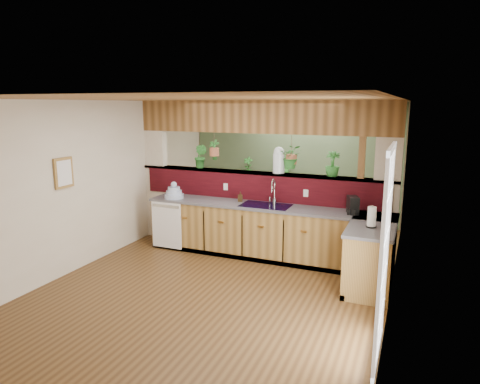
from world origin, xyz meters
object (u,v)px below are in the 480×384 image
at_px(shelving_console, 268,198).
at_px(faucet, 274,190).
at_px(glass_jar, 279,160).
at_px(dish_stack, 174,193).
at_px(paper_towel, 372,217).
at_px(soap_dispenser, 240,197).
at_px(coffee_maker, 353,206).

bearing_deg(shelving_console, faucet, -44.92).
relative_size(glass_jar, shelving_console, 0.30).
relative_size(dish_stack, shelving_console, 0.23).
bearing_deg(paper_towel, soap_dispenser, 161.21).
xyz_separation_m(faucet, coffee_maker, (1.32, -0.17, -0.11)).
bearing_deg(dish_stack, soap_dispenser, 9.87).
xyz_separation_m(dish_stack, paper_towel, (3.42, -0.56, 0.05)).
bearing_deg(dish_stack, glass_jar, 15.07).
bearing_deg(paper_towel, shelving_console, 130.08).
bearing_deg(glass_jar, coffee_maker, -16.46).
relative_size(paper_towel, glass_jar, 0.68).
bearing_deg(paper_towel, faucet, 153.77).
xyz_separation_m(dish_stack, glass_jar, (1.78, 0.48, 0.62)).
height_order(soap_dispenser, paper_towel, paper_towel).
height_order(dish_stack, glass_jar, glass_jar).
xyz_separation_m(faucet, shelving_console, (-0.81, 2.12, -0.63)).
xyz_separation_m(soap_dispenser, paper_towel, (2.24, -0.76, 0.05)).
xyz_separation_m(paper_towel, glass_jar, (-1.65, 1.03, 0.58)).
height_order(paper_towel, glass_jar, glass_jar).
relative_size(soap_dispenser, glass_jar, 0.39).
distance_m(dish_stack, shelving_console, 2.61).
relative_size(dish_stack, soap_dispenser, 1.99).
bearing_deg(soap_dispenser, dish_stack, -170.13).
bearing_deg(faucet, shelving_console, 110.89).
height_order(soap_dispenser, glass_jar, glass_jar).
relative_size(faucet, dish_stack, 1.26).
bearing_deg(soap_dispenser, shelving_console, 96.04).
xyz_separation_m(soap_dispenser, glass_jar, (0.59, 0.27, 0.63)).
height_order(faucet, paper_towel, faucet).
bearing_deg(paper_towel, glass_jar, 147.85).
bearing_deg(glass_jar, shelving_console, 113.42).
height_order(coffee_maker, glass_jar, glass_jar).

